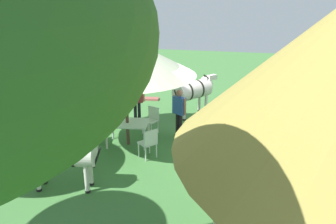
{
  "coord_description": "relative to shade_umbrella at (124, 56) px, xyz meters",
  "views": [
    {
      "loc": [
        -1.59,
        9.62,
        4.45
      ],
      "look_at": [
        0.63,
        0.27,
        1.0
      ],
      "focal_mm": 35.04,
      "sensor_mm": 36.0,
      "label": 1
    }
  ],
  "objects": [
    {
      "name": "shade_umbrella",
      "position": [
        0.0,
        0.0,
        0.0
      ],
      "size": [
        4.19,
        4.19,
        3.33
      ],
      "color": "brown",
      "rests_on": "ground_plane"
    },
    {
      "name": "patio_dining_table",
      "position": [
        -0.0,
        -0.0,
        -2.13
      ],
      "size": [
        1.39,
        1.04,
        0.74
      ],
      "rotation": [
        0.0,
        0.0,
        0.14
      ],
      "color": "silver",
      "rests_on": "ground_plane"
    },
    {
      "name": "patio_chair_near_lawn",
      "position": [
        1.15,
        0.26,
        -2.26
      ],
      "size": [
        0.51,
        0.52,
        0.9
      ],
      "rotation": [
        0.0,
        0.0,
        -4.49
      ],
      "color": "silver",
      "rests_on": "ground_plane"
    },
    {
      "name": "guest_beside_umbrella",
      "position": [
        0.29,
        -1.81,
        -1.83
      ],
      "size": [
        0.55,
        0.33,
        1.59
      ],
      "rotation": [
        0.0,
        0.0,
        0.34
      ],
      "color": "black",
      "rests_on": "ground_plane"
    },
    {
      "name": "brick_patio_kerb",
      "position": [
        1.65,
        -4.5,
        -2.74
      ],
      "size": [
        2.82,
        0.73,
        0.08
      ],
      "primitive_type": "cube",
      "rotation": [
        0.0,
        0.0,
        0.13
      ],
      "color": "#9B5149",
      "rests_on": "ground_plane"
    },
    {
      "name": "ground_plane",
      "position": [
        -1.8,
        -0.78,
        -2.78
      ],
      "size": [
        36.0,
        36.0,
        0.0
      ],
      "primitive_type": "plane",
      "color": "#41773A"
    },
    {
      "name": "guest_behind_table",
      "position": [
        -1.43,
        -0.97,
        -1.82
      ],
      "size": [
        0.5,
        0.4,
        1.6
      ],
      "rotation": [
        0.0,
        0.0,
        2.58
      ],
      "color": "black",
      "rests_on": "ground_plane"
    },
    {
      "name": "striped_lounge_chair",
      "position": [
        -3.07,
        -0.21,
        -2.53
      ],
      "size": [
        0.95,
        0.94,
        0.6
      ],
      "rotation": [
        0.0,
        0.0,
        2.34
      ],
      "color": "#2F6BB0",
      "rests_on": "ground_plane"
    },
    {
      "name": "zebra_nearest_camera",
      "position": [
        0.7,
        2.7,
        -1.86
      ],
      "size": [
        2.23,
        0.88,
        1.46
      ],
      "rotation": [
        0.0,
        0.0,
        4.89
      ],
      "color": "silver",
      "rests_on": "ground_plane"
    },
    {
      "name": "patio_chair_near_hut",
      "position": [
        -0.91,
        0.74,
        -2.26
      ],
      "size": [
        0.6,
        0.61,
        0.9
      ],
      "rotation": [
        0.0,
        0.0,
        -2.26
      ],
      "color": "white",
      "rests_on": "ground_plane"
    },
    {
      "name": "zebra_by_umbrella",
      "position": [
        -5.25,
        -0.74,
        -1.73
      ],
      "size": [
        1.35,
        2.14,
        1.59
      ],
      "rotation": [
        0.0,
        0.0,
        2.69
      ],
      "color": "silver",
      "rests_on": "ground_plane"
    },
    {
      "name": "standing_watcher",
      "position": [
        -3.46,
        -2.04,
        -1.73
      ],
      "size": [
        0.46,
        0.52,
        1.76
      ],
      "rotation": [
        0.0,
        0.0,
        -0.91
      ],
      "color": "black",
      "rests_on": "ground_plane"
    },
    {
      "name": "patio_chair_west_end",
      "position": [
        -0.47,
        -1.08,
        -2.26
      ],
      "size": [
        0.57,
        0.56,
        0.9
      ],
      "rotation": [
        0.0,
        0.0,
        -0.41
      ],
      "color": "white",
      "rests_on": "ground_plane"
    },
    {
      "name": "zebra_toward_hut",
      "position": [
        -1.56,
        -3.08,
        -1.77
      ],
      "size": [
        1.55,
        1.84,
        1.55
      ],
      "rotation": [
        0.0,
        0.0,
        2.48
      ],
      "color": "silver",
      "rests_on": "ground_plane"
    }
  ]
}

